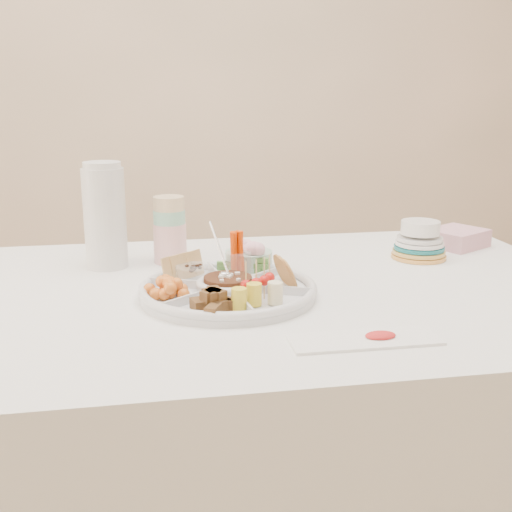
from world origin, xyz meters
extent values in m
cube|color=beige|center=(0.00, 2.00, 1.35)|extent=(4.00, 0.02, 2.70)
cube|color=white|center=(0.00, 0.00, 0.38)|extent=(1.52, 1.02, 0.76)
cylinder|color=white|center=(-0.11, -0.05, 0.78)|extent=(0.50, 0.50, 0.04)
cylinder|color=#42190D|center=(-0.11, -0.05, 0.79)|extent=(0.14, 0.14, 0.04)
cylinder|color=silver|center=(-0.22, 0.26, 0.87)|extent=(0.08, 0.08, 0.23)
cylinder|color=silver|center=(-0.38, 0.25, 0.89)|extent=(0.13, 0.13, 0.27)
cylinder|color=#92D3A5|center=(-0.04, 0.12, 0.80)|extent=(0.13, 0.13, 0.09)
cube|color=#E0A0B2|center=(0.60, 0.29, 0.78)|extent=(0.19, 0.19, 0.05)
cylinder|color=#CDC74B|center=(0.43, 0.18, 0.80)|extent=(0.17, 0.17, 0.09)
cube|color=white|center=(0.10, -0.34, 0.76)|extent=(0.27, 0.09, 0.01)
camera|label=1|loc=(-0.29, -1.37, 1.20)|focal=45.00mm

